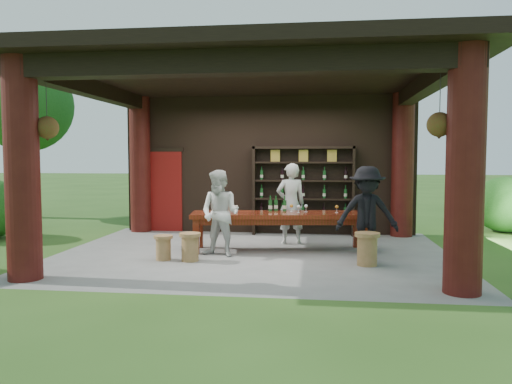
# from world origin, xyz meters

# --- Properties ---
(ground) EXTENTS (90.00, 90.00, 0.00)m
(ground) POSITION_xyz_m (0.00, 0.00, 0.00)
(ground) COLOR #2D5119
(ground) RESTS_ON ground
(pavilion) EXTENTS (7.50, 6.00, 3.60)m
(pavilion) POSITION_xyz_m (-0.01, 0.43, 2.13)
(pavilion) COLOR slate
(pavilion) RESTS_ON ground
(wine_shelf) EXTENTS (2.38, 0.36, 2.09)m
(wine_shelf) POSITION_xyz_m (0.87, 2.45, 1.05)
(wine_shelf) COLOR black
(wine_shelf) RESTS_ON ground
(tasting_table) EXTENTS (3.51, 1.31, 0.75)m
(tasting_table) POSITION_xyz_m (0.46, 0.39, 0.63)
(tasting_table) COLOR #57200C
(tasting_table) RESTS_ON ground
(stool_near_left) EXTENTS (0.38, 0.38, 0.50)m
(stool_near_left) POSITION_xyz_m (-1.02, -0.81, 0.27)
(stool_near_left) COLOR brown
(stool_near_left) RESTS_ON ground
(stool_near_right) EXTENTS (0.43, 0.43, 0.56)m
(stool_near_right) POSITION_xyz_m (2.05, -0.79, 0.30)
(stool_near_right) COLOR brown
(stool_near_right) RESTS_ON ground
(stool_far_left) EXTENTS (0.34, 0.34, 0.44)m
(stool_far_left) POSITION_xyz_m (-1.52, -0.79, 0.24)
(stool_far_left) COLOR brown
(stool_far_left) RESTS_ON ground
(host) EXTENTS (0.72, 0.58, 1.71)m
(host) POSITION_xyz_m (0.64, 1.20, 0.85)
(host) COLOR beige
(host) RESTS_ON ground
(guest_woman) EXTENTS (0.92, 0.81, 1.60)m
(guest_woman) POSITION_xyz_m (-0.58, -0.29, 0.80)
(guest_woman) COLOR silver
(guest_woman) RESTS_ON ground
(guest_man) EXTENTS (1.09, 0.63, 1.68)m
(guest_man) POSITION_xyz_m (2.07, -0.38, 0.84)
(guest_man) COLOR black
(guest_man) RESTS_ON ground
(table_bottles) EXTENTS (0.37, 0.16, 0.31)m
(table_bottles) POSITION_xyz_m (0.39, 0.67, 0.90)
(table_bottles) COLOR #194C1E
(table_bottles) RESTS_ON tasting_table
(table_glasses) EXTENTS (0.96, 0.23, 0.15)m
(table_glasses) POSITION_xyz_m (1.02, 0.52, 0.82)
(table_glasses) COLOR silver
(table_glasses) RESTS_ON tasting_table
(napkin_basket) EXTENTS (0.28, 0.21, 0.14)m
(napkin_basket) POSITION_xyz_m (-0.47, 0.21, 0.82)
(napkin_basket) COLOR #BF6672
(napkin_basket) RESTS_ON tasting_table
(shrubs) EXTENTS (15.58, 7.50, 1.36)m
(shrubs) POSITION_xyz_m (2.48, 0.98, 0.56)
(shrubs) COLOR #194C14
(shrubs) RESTS_ON ground
(trees) EXTENTS (21.16, 10.16, 4.80)m
(trees) POSITION_xyz_m (3.98, 1.51, 3.37)
(trees) COLOR #3F2819
(trees) RESTS_ON ground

